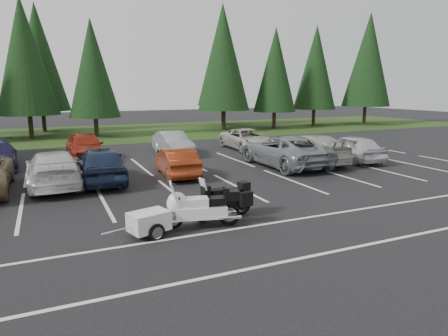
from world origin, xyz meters
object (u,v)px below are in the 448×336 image
at_px(car_far_3, 173,143).
at_px(car_near_4, 101,164).
at_px(car_near_5, 176,162).
at_px(touring_motorcycle, 201,204).
at_px(car_far_4, 247,139).
at_px(car_near_6, 284,151).
at_px(car_near_7, 309,149).
at_px(cargo_trailer, 149,224).
at_px(adventure_motorcycle, 223,197).
at_px(car_far_2, 85,146).
at_px(car_near_8, 352,148).
at_px(car_near_3, 54,169).

bearing_deg(car_far_3, car_near_4, -132.29).
relative_size(car_near_5, touring_motorcycle, 1.55).
height_order(car_near_5, car_far_4, car_far_4).
distance_m(car_near_4, car_near_5, 3.40).
distance_m(car_near_6, car_near_7, 1.77).
relative_size(touring_motorcycle, cargo_trailer, 1.69).
bearing_deg(car_far_3, adventure_motorcycle, -101.43).
relative_size(car_near_4, car_near_5, 1.17).
bearing_deg(car_near_5, car_far_3, -100.90).
distance_m(car_near_7, adventure_motorcycle, 10.66).
distance_m(car_near_5, car_near_6, 5.89).
xyz_separation_m(car_near_5, car_far_3, (1.62, 5.86, 0.04)).
distance_m(car_near_6, car_far_2, 11.21).
distance_m(touring_motorcycle, adventure_motorcycle, 1.06).
height_order(car_near_6, touring_motorcycle, car_near_6).
relative_size(car_near_5, car_near_8, 0.93).
height_order(car_near_3, car_near_8, car_near_3).
height_order(car_near_8, touring_motorcycle, car_near_8).
bearing_deg(car_far_4, touring_motorcycle, -121.85).
height_order(car_far_4, adventure_motorcycle, adventure_motorcycle).
xyz_separation_m(touring_motorcycle, cargo_trailer, (-1.57, -0.05, -0.36)).
bearing_deg(touring_motorcycle, car_near_8, 43.71).
bearing_deg(car_far_2, car_near_4, -91.51).
xyz_separation_m(car_far_2, car_far_3, (5.11, -0.22, -0.09)).
height_order(car_near_4, car_near_7, car_near_4).
height_order(car_near_7, adventure_motorcycle, car_near_7).
height_order(car_near_6, car_near_8, car_near_6).
bearing_deg(cargo_trailer, car_far_3, 53.90).
height_order(car_near_6, car_far_3, car_near_6).
relative_size(car_near_3, adventure_motorcycle, 2.23).
distance_m(car_near_7, touring_motorcycle, 11.70).
distance_m(car_near_5, cargo_trailer, 7.82).
xyz_separation_m(car_near_3, car_far_4, (12.07, 5.89, -0.07)).
bearing_deg(adventure_motorcycle, car_near_6, 38.85).
xyz_separation_m(car_near_5, car_near_6, (5.88, -0.07, 0.15)).
bearing_deg(cargo_trailer, car_near_7, 18.15).
bearing_deg(car_near_5, car_near_8, -177.33).
distance_m(car_far_2, car_far_4, 10.27).
bearing_deg(car_far_3, car_near_8, -37.37).
xyz_separation_m(car_far_2, touring_motorcycle, (2.00, -13.22, -0.07)).
bearing_deg(car_far_4, car_near_4, -149.43).
bearing_deg(car_near_4, adventure_motorcycle, 115.08).
bearing_deg(car_far_4, car_near_6, -98.01).
distance_m(car_near_3, touring_motorcycle, 8.14).
xyz_separation_m(car_near_6, car_far_2, (-9.38, 6.14, -0.02)).
relative_size(car_near_3, touring_motorcycle, 1.99).
xyz_separation_m(car_near_4, car_near_6, (9.28, -0.11, 0.01)).
xyz_separation_m(car_near_4, car_far_4, (10.17, 5.91, -0.13)).
height_order(car_near_4, cargo_trailer, car_near_4).
xyz_separation_m(car_near_6, car_near_7, (1.75, 0.23, -0.03)).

